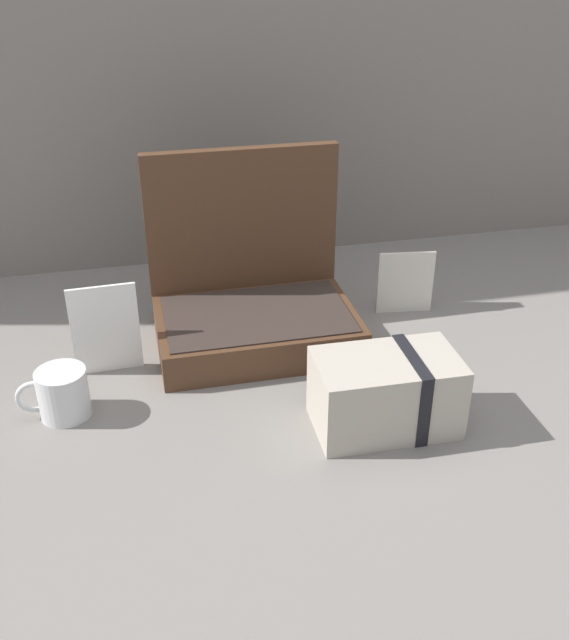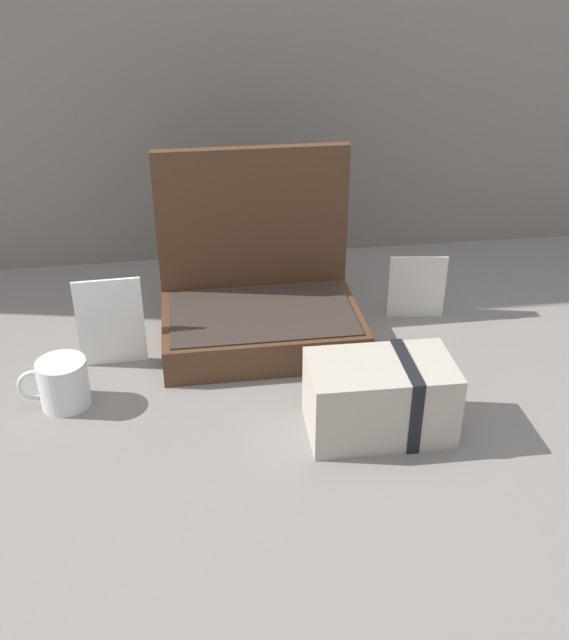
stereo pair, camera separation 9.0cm
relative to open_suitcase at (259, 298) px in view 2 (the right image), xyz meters
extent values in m
plane|color=slate|center=(0.05, -0.15, -0.08)|extent=(6.00, 6.00, 0.00)
cube|color=#4C301E|center=(0.00, -0.04, -0.05)|extent=(0.38, 0.25, 0.07)
cube|color=#332823|center=(0.00, -0.04, -0.01)|extent=(0.35, 0.22, 0.00)
cube|color=#4C301E|center=(0.00, 0.09, 0.10)|extent=(0.38, 0.02, 0.36)
cube|color=#B2A899|center=(0.16, -0.34, -0.02)|extent=(0.23, 0.14, 0.13)
cube|color=black|center=(0.20, -0.34, -0.02)|extent=(0.02, 0.14, 0.13)
cylinder|color=silver|center=(-0.36, -0.19, -0.04)|extent=(0.08, 0.08, 0.09)
torus|color=silver|center=(-0.41, -0.19, -0.04)|extent=(0.06, 0.01, 0.06)
cube|color=silver|center=(0.33, 0.03, -0.01)|extent=(0.12, 0.02, 0.14)
cube|color=white|center=(-0.28, -0.07, 0.00)|extent=(0.12, 0.01, 0.17)
camera|label=1|loc=(-0.23, -1.26, 0.66)|focal=40.94mm
camera|label=2|loc=(-0.14, -1.27, 0.66)|focal=40.94mm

